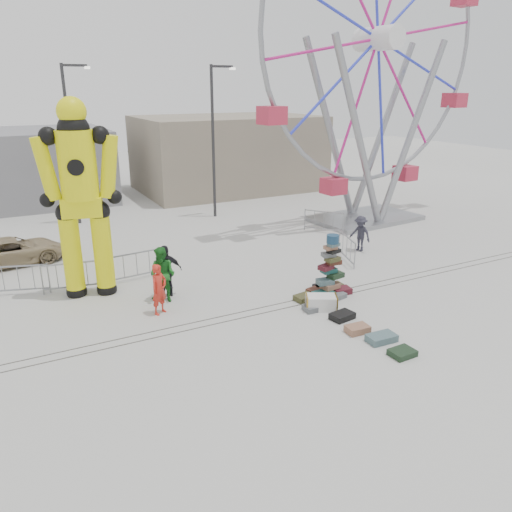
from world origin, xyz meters
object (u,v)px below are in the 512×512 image
barricade_dummy_a (19,280)px  barricade_wheel_back (324,222)px  pedestrian_green (163,275)px  ferris_wheel (376,64)px  suitcase_tower (330,278)px  lamp_post_right (215,135)px  lamp_post_left (72,137)px  barricade_wheel_front (347,248)px  barricade_dummy_b (72,277)px  crash_test_dummy (81,193)px  parked_suv (13,251)px  pedestrian_black (166,271)px  steamer_trunk (321,302)px  barricade_dummy_c (137,266)px  pedestrian_grey (360,234)px  pedestrian_red (159,289)px

barricade_dummy_a → barricade_wheel_back: same height
pedestrian_green → ferris_wheel: bearing=68.0°
suitcase_tower → lamp_post_right: bearing=83.8°
lamp_post_left → barricade_wheel_front: (8.77, -11.54, -3.93)m
barricade_dummy_b → ferris_wheel: bearing=20.3°
crash_test_dummy → parked_suv: bearing=129.7°
crash_test_dummy → pedestrian_green: (2.06, -1.76, -2.67)m
ferris_wheel → pedestrian_black: bearing=-163.6°
crash_test_dummy → steamer_trunk: crash_test_dummy is taller
barricade_dummy_a → ferris_wheel: bearing=26.1°
lamp_post_right → pedestrian_black: 11.89m
lamp_post_right → barricade_wheel_front: size_ratio=4.00×
steamer_trunk → barricade_dummy_a: barricade_dummy_a is taller
barricade_wheel_back → barricade_dummy_a: bearing=-120.5°
lamp_post_left → barricade_dummy_a: lamp_post_left is taller
lamp_post_left → crash_test_dummy: bearing=-97.3°
ferris_wheel → barricade_wheel_front: (-5.04, -4.93, -7.40)m
suitcase_tower → pedestrian_green: suitcase_tower is taller
barricade_dummy_c → pedestrian_green: size_ratio=1.06×
lamp_post_right → steamer_trunk: lamp_post_right is taller
suitcase_tower → barricade_dummy_a: (-9.63, 4.99, -0.06)m
lamp_post_left → crash_test_dummy: 10.33m
crash_test_dummy → steamer_trunk: 8.70m
lamp_post_left → barricade_dummy_b: bearing=-100.7°
barricade_dummy_a → pedestrian_grey: size_ratio=1.26×
parked_suv → barricade_wheel_front: bearing=-123.2°
pedestrian_grey → parked_suv: 14.63m
barricade_dummy_b → pedestrian_black: (2.83, -1.97, 0.37)m
lamp_post_right → suitcase_tower: 12.72m
barricade_dummy_b → pedestrian_red: (2.19, -3.20, 0.28)m
steamer_trunk → pedestrian_black: bearing=168.3°
crash_test_dummy → pedestrian_red: bearing=-43.7°
barricade_dummy_b → barricade_dummy_c: size_ratio=1.00×
barricade_dummy_b → barricade_wheel_front: same height
crash_test_dummy → ferris_wheel: (15.10, 3.59, 4.33)m
lamp_post_right → pedestrian_red: (-6.64, -10.86, -3.65)m
barricade_wheel_front → pedestrian_red: size_ratio=1.20×
steamer_trunk → pedestrian_grey: 6.63m
barricade_wheel_back → parked_suv: bearing=-135.2°
barricade_dummy_b → barricade_wheel_back: 12.43m
lamp_post_right → barricade_dummy_b: lamp_post_right is taller
parked_suv → crash_test_dummy: bearing=-161.6°
ferris_wheel → pedestrian_black: 15.44m
barricade_wheel_back → lamp_post_right: bearing=174.8°
pedestrian_black → pedestrian_grey: bearing=-172.6°
barricade_dummy_a → pedestrian_red: size_ratio=1.20×
pedestrian_red → pedestrian_black: pedestrian_black is taller
pedestrian_red → pedestrian_green: 0.98m
barricade_dummy_a → barricade_dummy_b: 1.80m
ferris_wheel → pedestrian_black: (-12.80, -5.01, -7.03)m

